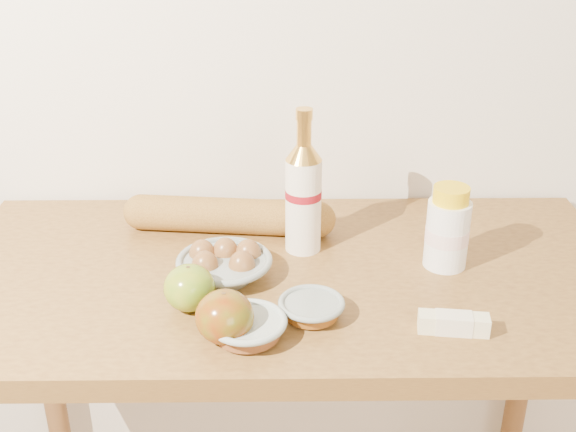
# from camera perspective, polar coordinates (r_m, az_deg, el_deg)

# --- Properties ---
(back_wall) EXTENTS (3.50, 0.02, 2.60)m
(back_wall) POSITION_cam_1_polar(r_m,az_deg,el_deg) (1.45, -0.17, 16.40)
(back_wall) COLOR silver
(back_wall) RESTS_ON ground
(table) EXTENTS (1.20, 0.60, 0.90)m
(table) POSITION_cam_1_polar(r_m,az_deg,el_deg) (1.34, -0.01, -8.85)
(table) COLOR olive
(table) RESTS_ON ground
(bourbon_bottle) EXTENTS (0.07, 0.07, 0.27)m
(bourbon_bottle) POSITION_cam_1_polar(r_m,az_deg,el_deg) (1.29, 1.22, 1.70)
(bourbon_bottle) COLOR white
(bourbon_bottle) RESTS_ON table
(cream_bottle) EXTENTS (0.08, 0.08, 0.15)m
(cream_bottle) POSITION_cam_1_polar(r_m,az_deg,el_deg) (1.29, 12.49, -1.07)
(cream_bottle) COLOR white
(cream_bottle) RESTS_ON table
(egg_bowl) EXTENTS (0.17, 0.17, 0.06)m
(egg_bowl) POSITION_cam_1_polar(r_m,az_deg,el_deg) (1.25, -5.04, -3.78)
(egg_bowl) COLOR gray
(egg_bowl) RESTS_ON table
(baguette) EXTENTS (0.42, 0.11, 0.07)m
(baguette) POSITION_cam_1_polar(r_m,az_deg,el_deg) (1.39, -4.72, 0.04)
(baguette) COLOR #A77833
(baguette) RESTS_ON table
(apple_yellowgreen) EXTENTS (0.10, 0.10, 0.08)m
(apple_yellowgreen) POSITION_cam_1_polar(r_m,az_deg,el_deg) (1.16, -7.80, -5.63)
(apple_yellowgreen) COLOR #9D971F
(apple_yellowgreen) RESTS_ON table
(apple_redgreen_front) EXTENTS (0.11, 0.11, 0.08)m
(apple_redgreen_front) POSITION_cam_1_polar(r_m,az_deg,el_deg) (1.08, -5.03, -7.93)
(apple_redgreen_front) COLOR #990F08
(apple_redgreen_front) RESTS_ON table
(sugar_bowl) EXTENTS (0.14, 0.14, 0.03)m
(sugar_bowl) POSITION_cam_1_polar(r_m,az_deg,el_deg) (1.09, -3.22, -8.79)
(sugar_bowl) COLOR #99A7A0
(sugar_bowl) RESTS_ON table
(syrup_bowl) EXTENTS (0.13, 0.13, 0.03)m
(syrup_bowl) POSITION_cam_1_polar(r_m,az_deg,el_deg) (1.14, 1.86, -7.29)
(syrup_bowl) COLOR gray
(syrup_bowl) RESTS_ON table
(butter_stick) EXTENTS (0.11, 0.04, 0.03)m
(butter_stick) POSITION_cam_1_polar(r_m,az_deg,el_deg) (1.13, 12.94, -8.27)
(butter_stick) COLOR beige
(butter_stick) RESTS_ON table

